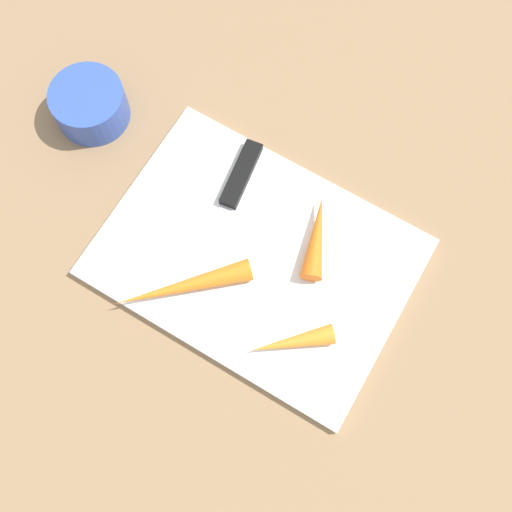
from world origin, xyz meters
TOP-DOWN VIEW (x-y plane):
  - ground_plane at (0.00, 0.00)m, footprint 1.40×1.40m
  - cutting_board at (0.00, 0.00)m, footprint 0.36×0.26m
  - knife at (-0.07, 0.07)m, footprint 0.05×0.20m
  - carrot_longest at (-0.05, -0.08)m, footprint 0.13×0.13m
  - carrot_medium at (0.05, 0.05)m, footprint 0.06×0.11m
  - carrot_shortest at (0.09, -0.07)m, footprint 0.09×0.08m
  - small_bowl at (-0.28, 0.06)m, footprint 0.09×0.09m

SIDE VIEW (x-z plane):
  - ground_plane at x=0.00m, z-range 0.00..0.00m
  - cutting_board at x=0.00m, z-range 0.00..0.01m
  - knife at x=-0.07m, z-range 0.01..0.02m
  - carrot_shortest at x=0.09m, z-range 0.01..0.04m
  - small_bowl at x=-0.28m, z-range 0.00..0.05m
  - carrot_longest at x=-0.05m, z-range 0.01..0.04m
  - carrot_medium at x=0.05m, z-range 0.01..0.04m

